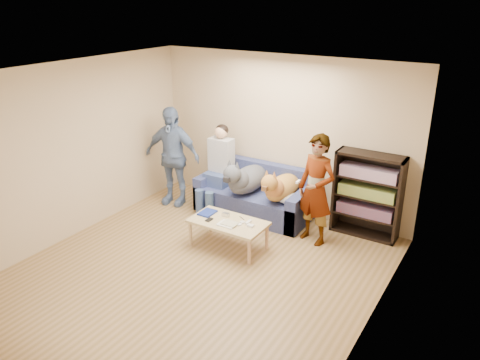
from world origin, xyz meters
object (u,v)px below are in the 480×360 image
Objects in this scene: notebook_blue at (207,213)px; dog_tan at (280,187)px; camera_silver at (226,214)px; bookshelf at (368,193)px; person_standing_left at (172,156)px; person_seated at (218,165)px; dog_gray at (245,179)px; coffee_table at (228,224)px; person_standing_right at (316,190)px; sofa at (255,197)px.

dog_tan is at bearing 55.48° from notebook_blue.
notebook_blue is 2.36× the size of camera_silver.
person_standing_left is at bearing -169.24° from bookshelf.
person_seated is 1.15× the size of dog_gray.
notebook_blue reaches higher than coffee_table.
person_standing_left is at bearing 153.74° from coffee_table.
dog_tan reaches higher than notebook_blue.
person_standing_right is 1.12× the size of person_seated.
sofa is at bearing 163.59° from dog_tan.
person_seated is at bearing 129.74° from coffee_table.
dog_tan is at bearing 3.26° from dog_gray.
bookshelf is (1.96, 1.39, 0.25)m from notebook_blue.
sofa is at bearing 178.87° from person_standing_right.
person_standing_left is at bearing 155.56° from camera_silver.
dog_gray reaches higher than sofa.
person_seated is (-0.66, -0.13, 0.49)m from sofa.
person_standing_right reaches higher than sofa.
person_standing_right reaches higher than dog_gray.
notebook_blue is at bearing -165.96° from camera_silver.
sofa is at bearing -172.60° from bookshelf.
person_seated reaches higher than camera_silver.
person_seated is (0.78, 0.25, -0.09)m from person_standing_left.
person_seated reaches higher than sofa.
sofa is (1.44, 0.38, -0.58)m from person_standing_left.
person_standing_left is 0.91× the size of sofa.
notebook_blue is 1.20m from person_seated.
camera_silver is at bearing 135.00° from coffee_table.
person_seated is at bearing 8.09° from person_standing_left.
dog_gray reaches higher than dog_tan.
person_standing_right is 1.50× the size of coffee_table.
person_standing_left is 6.65× the size of notebook_blue.
notebook_blue is 0.18× the size of person_seated.
person_seated is at bearing 129.02° from camera_silver.
person_standing_left is 3.30m from bookshelf.
person_seated is at bearing 115.86° from notebook_blue.
bookshelf is at bearing 8.35° from person_seated.
person_standing_right is 1.27× the size of bookshelf.
notebook_blue is at bearing -124.52° from dog_tan.
sofa is (-0.12, 1.09, -0.16)m from camera_silver.
person_standing_left reaches higher than person_standing_right.
person_standing_right is 1.29× the size of dog_gray.
coffee_table is at bearing -123.51° from person_standing_right.
person_seated is (-0.78, 0.96, 0.33)m from camera_silver.
camera_silver is (-1.10, -0.71, -0.38)m from person_standing_right.
dog_tan is at bearing -1.48° from person_seated.
dog_tan is at bearing -162.82° from bookshelf.
person_standing_right reaches higher than notebook_blue.
person_standing_left reaches higher than notebook_blue.
dog_gray is 1.09× the size of dog_tan.
coffee_table is at bearing -50.26° from person_seated.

